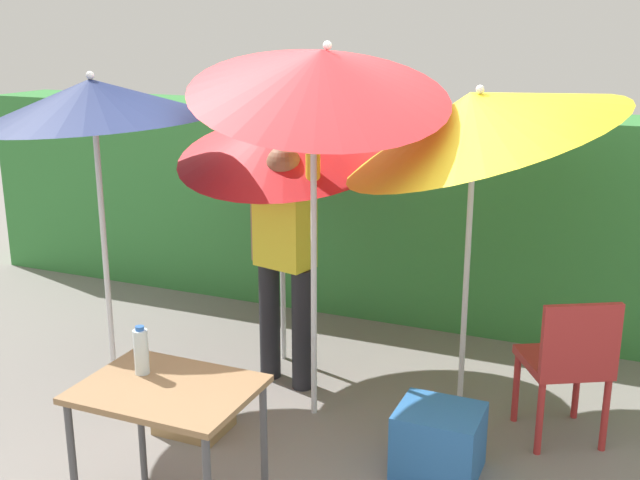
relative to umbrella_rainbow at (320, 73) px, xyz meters
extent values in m
plane|color=gray|center=(-0.02, -0.25, -2.07)|extent=(24.00, 24.00, 0.00)
cube|color=#38843D|center=(-0.02, 1.92, -1.23)|extent=(8.00, 0.70, 1.67)
cylinder|color=silver|center=(-0.03, -0.02, -1.10)|extent=(0.04, 0.04, 1.95)
cone|color=red|center=(0.00, 0.00, 0.00)|extent=(1.57, 1.51, 0.86)
sphere|color=silver|center=(0.03, 0.02, 0.15)|extent=(0.05, 0.05, 0.05)
cylinder|color=silver|center=(-1.37, -0.24, -1.19)|extent=(0.04, 0.04, 1.77)
cone|color=#19234C|center=(-1.37, -0.25, -0.18)|extent=(1.46, 1.46, 0.35)
sphere|color=silver|center=(-1.37, -0.26, -0.03)|extent=(0.05, 0.05, 0.05)
cylinder|color=silver|center=(0.76, 0.52, -1.23)|extent=(0.04, 0.04, 1.68)
cone|color=yellow|center=(0.78, 0.47, -0.25)|extent=(1.75, 1.70, 0.96)
sphere|color=silver|center=(0.80, 0.43, -0.10)|extent=(0.05, 0.05, 0.05)
cylinder|color=silver|center=(-0.56, 0.63, -1.32)|extent=(0.04, 0.04, 1.50)
cone|color=red|center=(-0.52, 0.64, -0.45)|extent=(1.51, 1.52, 0.67)
sphere|color=silver|center=(-0.49, 0.64, -0.30)|extent=(0.05, 0.05, 0.05)
cylinder|color=black|center=(-0.24, 0.27, -1.66)|extent=(0.14, 0.14, 0.82)
cylinder|color=black|center=(-0.51, 0.33, -1.66)|extent=(0.14, 0.14, 0.82)
cube|color=yellow|center=(-0.38, 0.30, -0.97)|extent=(0.40, 0.30, 0.56)
sphere|color=#8C6647|center=(-0.38, 0.30, -0.58)|extent=(0.22, 0.22, 0.22)
cylinder|color=yellow|center=(-0.15, 0.25, -0.47)|extent=(0.11, 0.11, 0.56)
cylinder|color=#8C6647|center=(-0.60, 0.36, -0.99)|extent=(0.11, 0.11, 0.52)
cylinder|color=#B72D2D|center=(1.46, 0.55, -1.85)|extent=(0.04, 0.04, 0.44)
cylinder|color=#B72D2D|center=(1.13, 0.36, -1.85)|extent=(0.04, 0.04, 0.44)
cylinder|color=#B72D2D|center=(1.65, 0.22, -1.85)|extent=(0.04, 0.04, 0.44)
cylinder|color=#B72D2D|center=(1.31, 0.03, -1.85)|extent=(0.04, 0.04, 0.44)
cube|color=#B72D2D|center=(1.39, 0.29, -1.61)|extent=(0.60, 0.60, 0.05)
cube|color=#B72D2D|center=(1.49, 0.11, -1.38)|extent=(0.40, 0.25, 0.40)
cube|color=#2D6BB7|center=(0.85, -0.37, -1.89)|extent=(0.44, 0.39, 0.37)
cube|color=#9E7A4C|center=(-0.61, -0.50, -1.93)|extent=(0.40, 0.31, 0.28)
cylinder|color=#4C4C51|center=(0.15, -1.05, -1.72)|extent=(0.04, 0.04, 0.70)
cylinder|color=#4C4C51|center=(-0.57, -1.05, -1.72)|extent=(0.04, 0.04, 0.70)
cylinder|color=#4C4C51|center=(-0.57, -1.57, -1.72)|extent=(0.04, 0.04, 0.70)
cube|color=#99724C|center=(-0.21, -1.31, -1.36)|extent=(0.80, 0.60, 0.03)
cylinder|color=silver|center=(-0.40, -1.24, -1.23)|extent=(0.07, 0.07, 0.22)
cylinder|color=#2D60B7|center=(-0.40, -1.24, -1.11)|extent=(0.04, 0.04, 0.02)
camera|label=1|loc=(1.71, -4.03, 0.28)|focal=43.68mm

